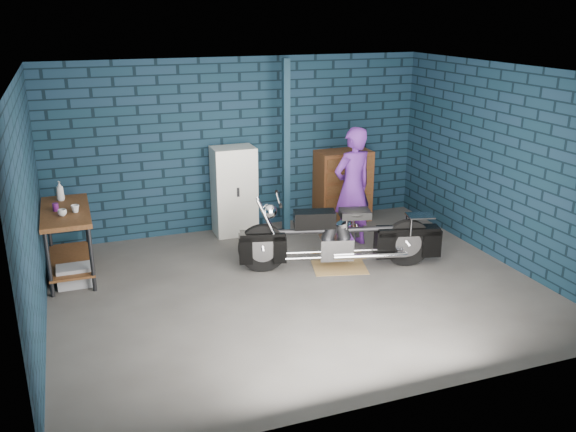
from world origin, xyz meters
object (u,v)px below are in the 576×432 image
object	(u,v)px
locker	(234,191)
shop_stool	(351,224)
person	(352,187)
workbench	(69,243)
storage_bin	(74,276)
tool_chest	(343,186)
motorcycle	(341,232)

from	to	relation	value
locker	shop_stool	bearing A→B (deg)	-35.32
person	shop_stool	bearing A→B (deg)	-115.02
workbench	shop_stool	size ratio (longest dim) A/B	2.21
person	locker	bearing A→B (deg)	-49.22
storage_bin	locker	distance (m)	2.77
locker	shop_stool	world-z (taller)	locker
person	tool_chest	bearing A→B (deg)	-122.38
motorcycle	tool_chest	world-z (taller)	tool_chest
shop_stool	motorcycle	bearing A→B (deg)	-124.94
tool_chest	person	bearing A→B (deg)	-108.78
motorcycle	locker	distance (m)	2.07
motorcycle	shop_stool	bearing A→B (deg)	69.52
workbench	locker	bearing A→B (deg)	17.77
storage_bin	shop_stool	world-z (taller)	shop_stool
motorcycle	locker	bearing A→B (deg)	132.81
workbench	person	distance (m)	4.01
workbench	storage_bin	xyz separation A→B (m)	(0.02, -0.37, -0.32)
workbench	tool_chest	size ratio (longest dim) A/B	1.19
motorcycle	tool_chest	distance (m)	2.02
person	storage_bin	bearing A→B (deg)	-12.34
person	workbench	bearing A→B (deg)	-17.66
tool_chest	locker	bearing A→B (deg)	180.00
motorcycle	person	size ratio (longest dim) A/B	1.31
tool_chest	shop_stool	bearing A→B (deg)	-108.85
person	shop_stool	size ratio (longest dim) A/B	2.82
person	locker	xyz separation A→B (m)	(-1.50, 1.08, -0.20)
tool_chest	shop_stool	xyz separation A→B (m)	(-0.36, -1.07, -0.27)
workbench	motorcycle	xyz separation A→B (m)	(3.45, -1.02, 0.06)
locker	motorcycle	bearing A→B (deg)	-61.65
tool_chest	storage_bin	bearing A→B (deg)	-164.95
tool_chest	shop_stool	distance (m)	1.16
workbench	tool_chest	xyz separation A→B (m)	(4.34, 0.79, 0.14)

